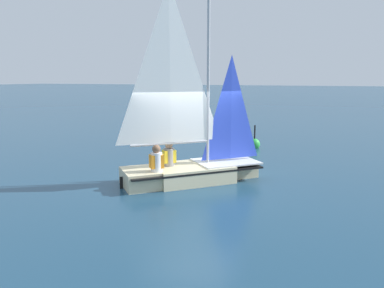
{
  "coord_description": "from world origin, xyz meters",
  "views": [
    {
      "loc": [
        3.86,
        -9.45,
        2.88
      ],
      "look_at": [
        0.0,
        0.0,
        1.06
      ],
      "focal_mm": 35.0,
      "sensor_mm": 36.0,
      "label": 1
    }
  ],
  "objects_px": {
    "sailor_crew": "(157,165)",
    "buoy_marker": "(254,144)",
    "sailor_helm": "(169,160)",
    "sailboat_main": "(190,154)"
  },
  "relations": [
    {
      "from": "sailor_helm",
      "to": "sailor_crew",
      "type": "relative_size",
      "value": 1.0
    },
    {
      "from": "sailboat_main",
      "to": "buoy_marker",
      "type": "distance_m",
      "value": 5.72
    },
    {
      "from": "sailboat_main",
      "to": "buoy_marker",
      "type": "height_order",
      "value": "sailboat_main"
    },
    {
      "from": "sailboat_main",
      "to": "sailor_crew",
      "type": "bearing_deg",
      "value": -163.67
    },
    {
      "from": "sailor_crew",
      "to": "sailor_helm",
      "type": "bearing_deg",
      "value": 43.36
    },
    {
      "from": "sailor_helm",
      "to": "sailor_crew",
      "type": "xyz_separation_m",
      "value": [
        -0.03,
        -0.69,
        0.0
      ]
    },
    {
      "from": "sailor_crew",
      "to": "buoy_marker",
      "type": "distance_m",
      "value": 6.73
    },
    {
      "from": "sailor_crew",
      "to": "buoy_marker",
      "type": "height_order",
      "value": "sailor_crew"
    },
    {
      "from": "sailor_helm",
      "to": "buoy_marker",
      "type": "xyz_separation_m",
      "value": [
        1.05,
        5.94,
        -0.45
      ]
    },
    {
      "from": "sailboat_main",
      "to": "sailor_helm",
      "type": "distance_m",
      "value": 0.61
    }
  ]
}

